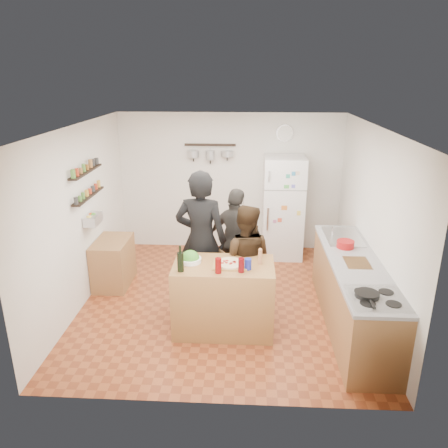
# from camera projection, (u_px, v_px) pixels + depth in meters

# --- Properties ---
(room_shell) EXTENTS (4.20, 4.20, 4.20)m
(room_shell) POSITION_uv_depth(u_px,v_px,m) (225.00, 211.00, 6.33)
(room_shell) COLOR brown
(room_shell) RESTS_ON ground
(prep_island) EXTENTS (1.25, 0.72, 0.91)m
(prep_island) POSITION_uv_depth(u_px,v_px,m) (224.00, 297.00, 5.54)
(prep_island) COLOR brown
(prep_island) RESTS_ON floor
(pizza_board) EXTENTS (0.42, 0.34, 0.02)m
(pizza_board) POSITION_uv_depth(u_px,v_px,m) (230.00, 265.00, 5.37)
(pizza_board) COLOR olive
(pizza_board) RESTS_ON prep_island
(pizza) EXTENTS (0.34, 0.34, 0.02)m
(pizza) POSITION_uv_depth(u_px,v_px,m) (230.00, 263.00, 5.36)
(pizza) COLOR #D2B78A
(pizza) RESTS_ON pizza_board
(salad_bowl) EXTENTS (0.27, 0.27, 0.05)m
(salad_bowl) POSITION_uv_depth(u_px,v_px,m) (190.00, 260.00, 5.45)
(salad_bowl) COLOR white
(salad_bowl) RESTS_ON prep_island
(wine_bottle) EXTENTS (0.08, 0.08, 0.24)m
(wine_bottle) POSITION_uv_depth(u_px,v_px,m) (181.00, 262.00, 5.17)
(wine_bottle) COLOR black
(wine_bottle) RESTS_ON prep_island
(wine_glass_near) EXTENTS (0.08, 0.08, 0.19)m
(wine_glass_near) POSITION_uv_depth(u_px,v_px,m) (218.00, 266.00, 5.14)
(wine_glass_near) COLOR #5E0808
(wine_glass_near) RESTS_ON prep_island
(wine_glass_far) EXTENTS (0.07, 0.07, 0.18)m
(wine_glass_far) POSITION_uv_depth(u_px,v_px,m) (241.00, 265.00, 5.16)
(wine_glass_far) COLOR #4F060A
(wine_glass_far) RESTS_ON prep_island
(pepper_mill) EXTENTS (0.05, 0.05, 0.16)m
(pepper_mill) POSITION_uv_depth(u_px,v_px,m) (260.00, 258.00, 5.39)
(pepper_mill) COLOR #AB7148
(pepper_mill) RESTS_ON prep_island
(salt_canister) EXTENTS (0.08, 0.08, 0.14)m
(salt_canister) POSITION_uv_depth(u_px,v_px,m) (248.00, 264.00, 5.24)
(salt_canister) COLOR navy
(salt_canister) RESTS_ON prep_island
(person_left) EXTENTS (0.77, 0.55, 1.96)m
(person_left) POSITION_uv_depth(u_px,v_px,m) (201.00, 240.00, 5.98)
(person_left) COLOR black
(person_left) RESTS_ON floor
(person_center) EXTENTS (0.82, 0.68, 1.54)m
(person_center) POSITION_uv_depth(u_px,v_px,m) (245.00, 260.00, 5.87)
(person_center) COLOR black
(person_center) RESTS_ON floor
(person_back) EXTENTS (1.01, 0.75, 1.59)m
(person_back) POSITION_uv_depth(u_px,v_px,m) (237.00, 241.00, 6.45)
(person_back) COLOR #2B2926
(person_back) RESTS_ON floor
(counter_run) EXTENTS (0.63, 2.63, 0.90)m
(counter_run) POSITION_uv_depth(u_px,v_px,m) (353.00, 294.00, 5.62)
(counter_run) COLOR #9E7042
(counter_run) RESTS_ON floor
(stove_top) EXTENTS (0.60, 0.62, 0.02)m
(stove_top) POSITION_uv_depth(u_px,v_px,m) (377.00, 299.00, 4.58)
(stove_top) COLOR white
(stove_top) RESTS_ON counter_run
(skillet) EXTENTS (0.25, 0.25, 0.05)m
(skillet) POSITION_uv_depth(u_px,v_px,m) (367.00, 294.00, 4.60)
(skillet) COLOR black
(skillet) RESTS_ON stove_top
(sink) EXTENTS (0.50, 0.80, 0.03)m
(sink) POSITION_uv_depth(u_px,v_px,m) (343.00, 237.00, 6.27)
(sink) COLOR silver
(sink) RESTS_ON counter_run
(cutting_board) EXTENTS (0.30, 0.40, 0.02)m
(cutting_board) POSITION_uv_depth(u_px,v_px,m) (357.00, 263.00, 5.42)
(cutting_board) COLOR olive
(cutting_board) RESTS_ON counter_run
(red_bowl) EXTENTS (0.23, 0.23, 0.10)m
(red_bowl) POSITION_uv_depth(u_px,v_px,m) (345.00, 244.00, 5.87)
(red_bowl) COLOR #9F1213
(red_bowl) RESTS_ON counter_run
(fridge) EXTENTS (0.70, 0.68, 1.80)m
(fridge) POSITION_uv_depth(u_px,v_px,m) (283.00, 208.00, 7.68)
(fridge) COLOR white
(fridge) RESTS_ON floor
(wall_clock) EXTENTS (0.30, 0.03, 0.30)m
(wall_clock) POSITION_uv_depth(u_px,v_px,m) (285.00, 133.00, 7.58)
(wall_clock) COLOR silver
(wall_clock) RESTS_ON back_wall
(spice_shelf_lower) EXTENTS (0.12, 1.00, 0.02)m
(spice_shelf_lower) POSITION_uv_depth(u_px,v_px,m) (89.00, 196.00, 6.18)
(spice_shelf_lower) COLOR black
(spice_shelf_lower) RESTS_ON left_wall
(spice_shelf_upper) EXTENTS (0.12, 1.00, 0.02)m
(spice_shelf_upper) POSITION_uv_depth(u_px,v_px,m) (86.00, 172.00, 6.06)
(spice_shelf_upper) COLOR black
(spice_shelf_upper) RESTS_ON left_wall
(produce_basket) EXTENTS (0.18, 0.35, 0.14)m
(produce_basket) POSITION_uv_depth(u_px,v_px,m) (93.00, 219.00, 6.29)
(produce_basket) COLOR silver
(produce_basket) RESTS_ON left_wall
(side_table) EXTENTS (0.50, 0.80, 0.73)m
(side_table) POSITION_uv_depth(u_px,v_px,m) (113.00, 262.00, 6.77)
(side_table) COLOR #905F3C
(side_table) RESTS_ON floor
(pot_rack) EXTENTS (0.90, 0.04, 0.04)m
(pot_rack) POSITION_uv_depth(u_px,v_px,m) (210.00, 145.00, 7.64)
(pot_rack) COLOR black
(pot_rack) RESTS_ON back_wall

